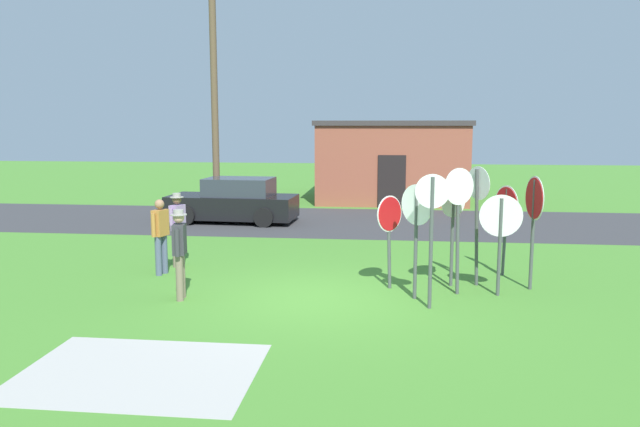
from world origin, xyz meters
The scene contains 18 objects.
ground_plane centered at (0.00, 0.00, 0.00)m, with size 80.00×80.00×0.00m, color #47842D.
street_asphalt centered at (0.00, 9.32, 0.00)m, with size 60.00×6.40×0.01m, color #38383A.
concrete_path centered at (-1.94, -3.76, 0.00)m, with size 3.20×2.40×0.01m, color #ADAAA3.
building_background centered at (1.51, 15.51, 1.73)m, with size 6.37×5.17×3.45m.
utility_pole centered at (-4.65, 9.64, 4.34)m, with size 1.80×0.24×8.32m.
parked_car_on_street centered at (-3.83, 8.89, 0.69)m, with size 4.39×2.19×1.51m.
stop_sign_tallest centered at (2.71, 1.25, 1.36)m, with size 0.51×0.35×2.05m.
stop_sign_leaning_left centered at (3.96, 2.33, 1.36)m, with size 0.38×0.83×2.00m.
stop_sign_low_front centered at (3.56, 0.62, 1.36)m, with size 0.82×0.10×1.99m.
stop_sign_leaning_right centered at (3.21, 1.33, 1.68)m, with size 0.41×0.60×2.49m.
stop_sign_far_back centered at (2.75, 0.68, 1.69)m, with size 0.62×0.44×2.50m.
stop_sign_rear_right centered at (2.17, -0.38, 1.63)m, with size 0.62×0.07×2.46m.
stop_sign_center_cluster centered at (4.29, 1.16, 1.60)m, with size 0.17×0.88×2.31m.
stop_sign_rear_left centered at (1.42, 0.95, 1.29)m, with size 0.51×0.59×1.91m.
stop_sign_nearest centered at (1.93, 0.22, 1.52)m, with size 0.56×0.57×2.21m.
person_holding_notes centered at (-3.51, 2.33, 0.98)m, with size 0.32×0.55×1.74m.
person_in_dark_shirt centered at (-2.53, -0.32, 0.98)m, with size 0.32×0.56×1.74m.
person_near_signs centered at (-3.62, 1.52, 0.95)m, with size 0.31×0.55×1.69m.
Camera 1 is at (1.39, -11.35, 3.35)m, focal length 34.39 mm.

